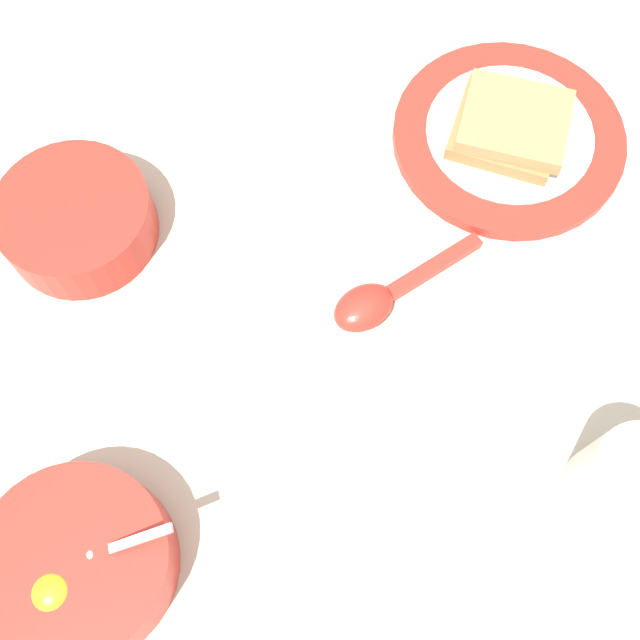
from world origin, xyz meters
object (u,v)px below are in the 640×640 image
Objects in this scene: toast_plate at (506,137)px; congee_bowl at (74,219)px; toast_sandwich at (509,125)px; drinking_cup at (623,480)px; soup_spoon at (376,299)px; egg_bowl at (76,564)px.

congee_bowl is (0.04, -0.42, 0.02)m from toast_plate.
toast_sandwich is (0.00, -0.00, 0.02)m from toast_plate.
drinking_cup is at bearing -1.27° from toast_plate.
toast_plate is 1.47× the size of soup_spoon.
congee_bowl reaches higher than toast_sandwich.
toast_plate is (-0.34, 0.43, -0.02)m from egg_bowl.
egg_bowl reaches higher than congee_bowl.
toast_sandwich is at bearing 179.34° from drinking_cup.
soup_spoon is at bearing -45.73° from toast_sandwich.
congee_bowl is at bearing -113.92° from soup_spoon.
congee_bowl is (-0.11, -0.26, 0.02)m from soup_spoon.
congee_bowl is 0.51m from drinking_cup.
egg_bowl is at bearing -1.54° from congee_bowl.
soup_spoon is (0.15, -0.16, 0.00)m from toast_plate.
soup_spoon is at bearing 124.98° from egg_bowl.
egg_bowl is 0.55m from toast_plate.
toast_plate is at bearing 178.73° from drinking_cup.
toast_sandwich is 0.87× the size of soup_spoon.
toast_plate is 0.02m from toast_sandwich.
toast_sandwich is at bearing -59.07° from toast_plate.
soup_spoon is at bearing -141.65° from drinking_cup.
congee_bowl is (0.04, -0.41, -0.00)m from toast_sandwich.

